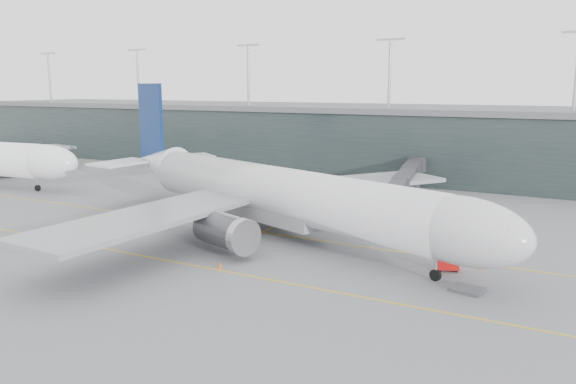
% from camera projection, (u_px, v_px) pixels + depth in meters
% --- Properties ---
extents(ground, '(320.00, 320.00, 0.00)m').
position_uv_depth(ground, '(247.00, 222.00, 82.33)').
color(ground, slate).
rests_on(ground, ground).
extents(taxiline_a, '(160.00, 0.25, 0.02)m').
position_uv_depth(taxiline_a, '(231.00, 228.00, 78.88)').
color(taxiline_a, gold).
rests_on(taxiline_a, ground).
extents(taxiline_b, '(160.00, 0.25, 0.02)m').
position_uv_depth(taxiline_b, '(154.00, 258.00, 65.07)').
color(taxiline_b, gold).
rests_on(taxiline_b, ground).
extents(taxiline_lead_main, '(0.25, 60.00, 0.02)m').
position_uv_depth(taxiline_lead_main, '(333.00, 201.00, 97.25)').
color(taxiline_lead_main, gold).
rests_on(taxiline_lead_main, ground).
extents(taxiline_lead_adj, '(0.25, 60.00, 0.02)m').
position_uv_depth(taxiline_lead_adj, '(29.00, 169.00, 134.81)').
color(taxiline_lead_adj, gold).
rests_on(taxiline_lead_adj, ground).
extents(terminal, '(240.00, 36.00, 29.00)m').
position_uv_depth(terminal, '(381.00, 139.00, 131.00)').
color(terminal, '#1D2827').
rests_on(terminal, ground).
extents(main_aircraft, '(69.73, 64.28, 20.10)m').
position_uv_depth(main_aircraft, '(276.00, 193.00, 74.23)').
color(main_aircraft, silver).
rests_on(main_aircraft, ground).
extents(jet_bridge, '(9.89, 43.16, 6.02)m').
position_uv_depth(jet_bridge, '(413.00, 179.00, 92.62)').
color(jet_bridge, '#302F34').
rests_on(jet_bridge, ground).
extents(gse_cart, '(2.63, 2.16, 1.54)m').
position_uv_depth(gse_cart, '(448.00, 263.00, 60.51)').
color(gse_cart, red).
rests_on(gse_cart, ground).
extents(baggage_dolly, '(3.40, 2.91, 0.30)m').
position_uv_depth(baggage_dolly, '(467.00, 289.00, 54.51)').
color(baggage_dolly, '#3E3F44').
rests_on(baggage_dolly, ground).
extents(uld_a, '(2.42, 2.01, 2.06)m').
position_uv_depth(uld_a, '(257.00, 200.00, 93.26)').
color(uld_a, '#39393E').
rests_on(uld_a, ground).
extents(uld_b, '(2.50, 2.18, 1.97)m').
position_uv_depth(uld_b, '(266.00, 201.00, 92.61)').
color(uld_b, '#39393E').
rests_on(uld_b, ground).
extents(uld_c, '(2.03, 1.71, 1.67)m').
position_uv_depth(uld_c, '(272.00, 203.00, 91.57)').
color(uld_c, '#39393E').
rests_on(uld_c, ground).
extents(cone_nose, '(0.46, 0.46, 0.73)m').
position_uv_depth(cone_nose, '(480.00, 266.00, 61.01)').
color(cone_nose, '#FA5D0D').
rests_on(cone_nose, ground).
extents(cone_wing_stbd, '(0.47, 0.47, 0.75)m').
position_uv_depth(cone_wing_stbd, '(220.00, 265.00, 61.29)').
color(cone_wing_stbd, '#DA590C').
rests_on(cone_wing_stbd, ground).
extents(cone_wing_port, '(0.43, 0.43, 0.69)m').
position_uv_depth(cone_wing_port, '(327.00, 212.00, 87.07)').
color(cone_wing_port, '#CA5B0B').
rests_on(cone_wing_port, ground).
extents(cone_tail, '(0.46, 0.46, 0.73)m').
position_uv_depth(cone_tail, '(151.00, 227.00, 78.22)').
color(cone_tail, '#E5520C').
rests_on(cone_tail, ground).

